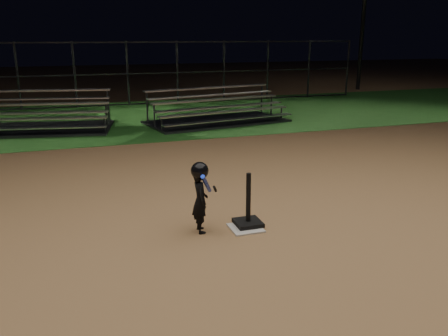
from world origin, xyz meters
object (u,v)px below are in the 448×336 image
child_batter (200,195)px  batting_tee (248,215)px  bleacher_right (217,116)px  home_plate (246,228)px  bleacher_left (30,123)px

child_batter → batting_tee: bearing=-92.0°
batting_tee → child_batter: bearing=176.9°
bleacher_right → batting_tee: bearing=-114.7°
home_plate → bleacher_left: bleacher_left is taller
batting_tee → bleacher_right: (2.11, 8.14, 0.05)m
batting_tee → child_batter: 0.81m
batting_tee → bleacher_left: 9.31m
home_plate → batting_tee: size_ratio=0.57×
batting_tee → bleacher_right: bearing=75.4°
bleacher_left → bleacher_right: bleacher_left is taller
home_plate → bleacher_left: 9.36m
child_batter → bleacher_right: (2.83, 8.10, -0.33)m
batting_tee → child_batter: (-0.71, 0.04, 0.38)m
batting_tee → bleacher_right: bleacher_right is taller
child_batter → bleacher_left: bleacher_left is taller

